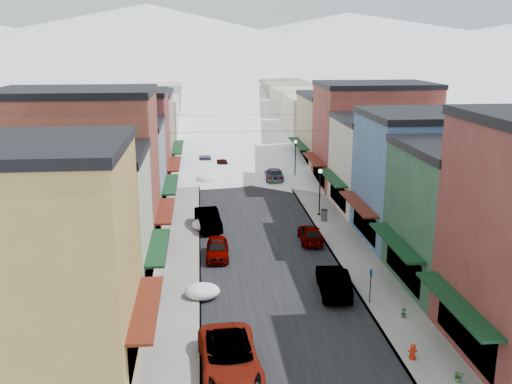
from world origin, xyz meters
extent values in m
cube|color=black|center=(0.00, 60.00, 0.01)|extent=(10.00, 160.00, 0.01)
cube|color=gray|center=(-6.60, 60.00, 0.07)|extent=(3.20, 160.00, 0.15)
cube|color=gray|center=(6.60, 60.00, 0.07)|extent=(3.20, 160.00, 0.15)
cube|color=slate|center=(-5.05, 60.00, 0.07)|extent=(0.10, 160.00, 0.15)
cube|color=slate|center=(5.05, 60.00, 0.07)|extent=(0.10, 160.00, 0.15)
cube|color=#AA883E|center=(-13.20, 4.00, 5.50)|extent=(10.00, 8.50, 11.00)
cube|color=black|center=(-13.20, 4.00, 11.25)|extent=(10.20, 8.70, 0.50)
cube|color=#571B0E|center=(-7.60, 4.00, 3.20)|extent=(1.20, 7.22, 0.15)
cube|color=#C0BA9A|center=(-13.20, 12.50, 4.50)|extent=(10.00, 8.00, 9.00)
cube|color=black|center=(-13.20, 12.50, 9.25)|extent=(10.20, 8.20, 0.50)
cube|color=#0E3217|center=(-7.60, 12.50, 3.20)|extent=(1.20, 6.80, 0.15)
cube|color=brown|center=(-13.70, 20.50, 6.00)|extent=(11.00, 8.00, 12.00)
cube|color=black|center=(-13.70, 20.50, 12.25)|extent=(11.20, 8.20, 0.50)
cube|color=#571B0E|center=(-7.60, 20.50, 3.20)|extent=(1.20, 6.80, 0.15)
cube|color=#788EA0|center=(-13.20, 29.00, 4.25)|extent=(10.00, 9.00, 8.50)
cube|color=black|center=(-13.20, 29.00, 8.75)|extent=(10.20, 9.20, 0.50)
cube|color=#0E3217|center=(-7.60, 29.00, 3.20)|extent=(1.20, 7.65, 0.15)
cube|color=maroon|center=(-14.20, 38.00, 5.25)|extent=(12.00, 9.00, 10.50)
cube|color=black|center=(-14.20, 38.00, 10.75)|extent=(12.20, 9.20, 0.50)
cube|color=#571B0E|center=(-7.60, 38.00, 3.20)|extent=(1.20, 7.65, 0.15)
cube|color=#8E735D|center=(-13.20, 48.00, 4.75)|extent=(10.00, 11.00, 9.50)
cube|color=black|center=(-13.20, 48.00, 9.75)|extent=(10.20, 11.20, 0.50)
cube|color=#0E3217|center=(-7.60, 48.00, 3.20)|extent=(1.20, 9.35, 0.15)
cube|color=#0E3217|center=(7.60, 3.00, 3.20)|extent=(1.20, 7.65, 0.15)
cube|color=#21452D|center=(13.20, 12.00, 4.50)|extent=(10.00, 9.00, 9.00)
cube|color=black|center=(13.20, 12.00, 9.25)|extent=(10.20, 9.20, 0.50)
cube|color=#0E3217|center=(7.60, 12.00, 3.20)|extent=(1.20, 7.65, 0.15)
cube|color=#3A5E84|center=(13.20, 21.00, 5.00)|extent=(10.00, 9.00, 10.00)
cube|color=black|center=(13.20, 21.00, 10.25)|extent=(10.20, 9.20, 0.50)
cube|color=#571B0E|center=(7.60, 21.00, 3.20)|extent=(1.20, 7.65, 0.15)
cube|color=beige|center=(13.70, 30.00, 4.25)|extent=(11.00, 9.00, 8.50)
cube|color=black|center=(13.70, 30.00, 8.75)|extent=(11.20, 9.20, 0.50)
cube|color=#0E3217|center=(7.60, 30.00, 3.20)|extent=(1.20, 7.65, 0.15)
cube|color=maroon|center=(14.20, 39.00, 5.50)|extent=(12.00, 9.00, 11.00)
cube|color=black|center=(14.20, 39.00, 11.25)|extent=(12.20, 9.20, 0.50)
cube|color=#571B0E|center=(7.60, 39.00, 3.20)|extent=(1.20, 7.65, 0.15)
cube|color=#9D8A67|center=(13.20, 49.00, 4.50)|extent=(10.00, 11.00, 9.00)
cube|color=black|center=(13.20, 49.00, 9.25)|extent=(10.20, 11.20, 0.50)
cube|color=#0E3217|center=(7.60, 49.00, 3.20)|extent=(1.20, 9.35, 0.15)
cube|color=gray|center=(-12.50, 62.00, 4.00)|extent=(9.00, 13.00, 8.00)
cube|color=gray|center=(12.50, 62.00, 4.00)|extent=(9.00, 13.00, 8.00)
cube|color=gray|center=(-12.50, 76.00, 4.00)|extent=(9.00, 13.00, 8.00)
cube|color=gray|center=(12.50, 76.00, 4.00)|extent=(9.00, 13.00, 8.00)
cube|color=gray|center=(-12.50, 90.00, 4.00)|extent=(9.00, 13.00, 8.00)
cube|color=gray|center=(12.50, 90.00, 4.00)|extent=(9.00, 13.00, 8.00)
cube|color=gray|center=(-12.50, 104.00, 4.00)|extent=(9.00, 13.00, 8.00)
cube|color=gray|center=(12.50, 104.00, 4.00)|extent=(9.00, 13.00, 8.00)
cube|color=silver|center=(0.00, 225.00, 6.00)|extent=(360.00, 40.00, 12.00)
cone|color=white|center=(-30.00, 275.00, 17.00)|extent=(300.00, 300.00, 34.00)
cone|color=white|center=(70.00, 270.00, 15.00)|extent=(320.00, 320.00, 30.00)
cylinder|color=black|center=(0.00, 40.00, 6.20)|extent=(16.40, 0.04, 0.04)
cylinder|color=black|center=(0.00, 55.00, 6.20)|extent=(16.40, 0.04, 0.04)
imported|color=white|center=(-3.63, 3.00, 0.85)|extent=(3.17, 6.28, 1.70)
imported|color=gray|center=(-3.73, 18.52, 0.72)|extent=(1.83, 4.26, 1.43)
imported|color=black|center=(-4.30, 25.57, 0.85)|extent=(2.47, 5.34, 1.70)
imported|color=gray|center=(-4.30, 49.27, 0.83)|extent=(2.51, 5.82, 1.67)
imported|color=black|center=(3.50, 11.52, 0.83)|extent=(2.19, 5.20, 1.67)
imported|color=gray|center=(3.87, 21.27, 0.73)|extent=(1.91, 4.36, 1.46)
imported|color=black|center=(3.65, 42.54, 0.75)|extent=(2.41, 5.27, 1.50)
imported|color=#A0A3A8|center=(-2.18, 47.79, 0.78)|extent=(2.00, 4.62, 1.55)
imported|color=silver|center=(0.60, 60.49, 0.69)|extent=(2.33, 5.01, 1.39)
cylinder|color=#BA1E09|center=(5.65, 3.15, 0.20)|extent=(0.36, 0.36, 0.11)
cylinder|color=#BA1E09|center=(5.65, 3.15, 0.47)|extent=(0.26, 0.26, 0.64)
sphere|color=#BA1E09|center=(5.65, 3.15, 0.83)|extent=(0.28, 0.28, 0.28)
cylinder|color=#BA1E09|center=(5.65, 3.15, 0.58)|extent=(0.48, 0.11, 0.11)
cylinder|color=black|center=(5.36, 9.67, 1.26)|extent=(0.06, 0.06, 2.22)
cube|color=#1A4990|center=(5.36, 9.67, 2.07)|extent=(0.09, 0.30, 0.40)
cylinder|color=#5C5F61|center=(6.09, 26.30, 0.65)|extent=(0.58, 0.58, 1.00)
cylinder|color=black|center=(6.09, 26.30, 1.17)|extent=(0.62, 0.62, 0.07)
cylinder|color=black|center=(6.02, 28.11, 0.20)|extent=(0.30, 0.30, 0.10)
cylinder|color=black|center=(6.02, 28.11, 2.15)|extent=(0.12, 0.12, 4.01)
sphere|color=white|center=(6.02, 28.11, 4.31)|extent=(0.36, 0.36, 0.36)
cylinder|color=black|center=(6.08, 42.26, 0.20)|extent=(0.32, 0.32, 0.11)
cylinder|color=black|center=(6.08, 42.26, 2.30)|extent=(0.13, 0.13, 4.29)
sphere|color=white|center=(6.08, 42.26, 4.60)|extent=(0.39, 0.39, 0.39)
imported|color=#3E6F32|center=(7.09, 1.00, 0.43)|extent=(0.57, 0.51, 0.56)
imported|color=#2C5828|center=(6.76, 7.58, 0.42)|extent=(0.35, 0.35, 0.54)
ellipsoid|color=white|center=(-4.90, 11.58, 0.47)|extent=(2.23, 1.88, 0.94)
ellipsoid|color=white|center=(-4.70, 12.78, 0.24)|extent=(0.95, 0.86, 0.48)
ellipsoid|color=white|center=(-4.46, 25.03, 0.54)|extent=(2.54, 2.15, 1.08)
ellipsoid|color=white|center=(-4.26, 26.23, 0.27)|extent=(1.09, 0.98, 0.54)
ellipsoid|color=white|center=(-4.30, 42.13, 0.49)|extent=(2.32, 1.96, 0.98)
ellipsoid|color=white|center=(-4.10, 43.33, 0.25)|extent=(0.99, 0.89, 0.50)
camera|label=1|loc=(-4.76, -21.73, 15.69)|focal=40.00mm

